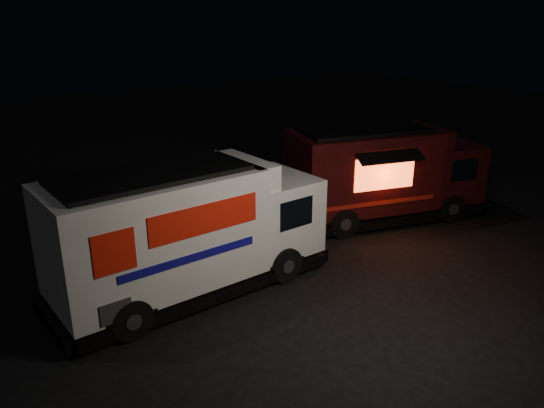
{
  "coord_description": "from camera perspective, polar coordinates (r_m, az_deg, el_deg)",
  "views": [
    {
      "loc": [
        -7.67,
        -10.31,
        7.01
      ],
      "look_at": [
        0.79,
        2.0,
        1.59
      ],
      "focal_mm": 35.0,
      "sensor_mm": 36.0,
      "label": 1
    }
  ],
  "objects": [
    {
      "name": "ground",
      "position": [
        14.63,
        1.9,
        -8.68
      ],
      "size": [
        80.0,
        80.0,
        0.0
      ],
      "primitive_type": "plane",
      "color": "black",
      "rests_on": "ground"
    },
    {
      "name": "white_truck",
      "position": [
        13.87,
        -8.59,
        -2.69
      ],
      "size": [
        7.74,
        3.03,
        3.45
      ],
      "primitive_type": null,
      "rotation": [
        0.0,
        0.0,
        0.06
      ],
      "color": "white",
      "rests_on": "ground"
    },
    {
      "name": "red_truck",
      "position": [
        19.13,
        12.08,
        3.3
      ],
      "size": [
        7.64,
        4.44,
        3.35
      ],
      "primitive_type": null,
      "rotation": [
        0.0,
        0.0,
        -0.27
      ],
      "color": "#3D0B13",
      "rests_on": "ground"
    }
  ]
}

